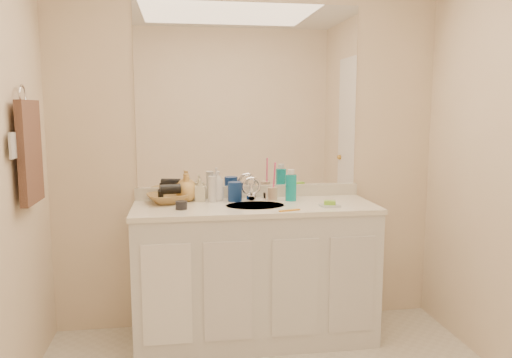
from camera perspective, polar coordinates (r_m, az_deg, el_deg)
name	(u,v)px	position (r m, az deg, el deg)	size (l,w,h in m)	color
wall_back	(249,150)	(3.37, -0.84, 3.30)	(2.60, 0.02, 2.40)	#F6DFC1
wall_front	(466,282)	(0.90, 22.86, -10.77)	(2.60, 0.02, 2.40)	#F6DFC1
vanity_cabinet	(255,274)	(3.26, -0.14, -10.81)	(1.50, 0.55, 0.85)	silver
countertop	(255,207)	(3.15, -0.14, -3.21)	(1.52, 0.57, 0.03)	white
backsplash	(249,192)	(3.39, -0.80, -1.45)	(1.52, 0.03, 0.08)	beige
sink_basin	(255,207)	(3.13, -0.08, -3.23)	(0.37, 0.37, 0.02)	beige
faucet	(251,192)	(3.29, -0.55, -1.47)	(0.02, 0.02, 0.11)	silver
mirror	(249,96)	(3.35, -0.84, 9.44)	(1.48, 0.01, 1.20)	white
blue_mug	(235,192)	(3.25, -2.42, -1.44)	(0.09, 0.09, 0.13)	navy
tan_cup	(273,194)	(3.28, 1.91, -1.71)	(0.06, 0.06, 0.09)	#CDAE91
toothbrush	(274,178)	(3.27, 2.09, 0.14)	(0.01, 0.01, 0.21)	#FE4388
mouthwash_bottle	(291,188)	(3.27, 4.02, -1.00)	(0.07, 0.07, 0.17)	#0D9EA5
soap_dish	(330,206)	(3.11, 8.42, -3.02)	(0.11, 0.09, 0.01)	silver
green_soap	(330,203)	(3.11, 8.42, -2.70)	(0.07, 0.05, 0.02)	#86D333
orange_comb	(289,210)	(2.96, 3.84, -3.59)	(0.13, 0.03, 0.01)	orange
dark_jar	(181,205)	(3.03, -8.53, -2.98)	(0.07, 0.07, 0.05)	black
extra_white_bottle	(212,189)	(3.24, -5.02, -1.15)	(0.05, 0.05, 0.17)	silver
soap_bottle_white	(218,186)	(3.27, -4.33, -0.79)	(0.08, 0.08, 0.20)	white
soap_bottle_cream	(200,190)	(3.27, -6.40, -1.24)	(0.07, 0.07, 0.15)	beige
soap_bottle_yellow	(187,187)	(3.29, -7.94, -0.94)	(0.14, 0.14, 0.18)	tan
wicker_basket	(167,198)	(3.24, -10.11, -2.19)	(0.25, 0.25, 0.06)	olive
hair_dryer	(170,189)	(3.23, -9.79, -1.15)	(0.06, 0.06, 0.13)	black
towel_ring	(22,95)	(2.92, -25.16, 8.68)	(0.11, 0.11, 0.01)	silver
hand_towel	(30,152)	(2.92, -24.42, 2.82)	(0.04, 0.32, 0.55)	#402A22
switch_plate	(13,146)	(2.73, -26.05, 3.45)	(0.01, 0.09, 0.13)	silver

